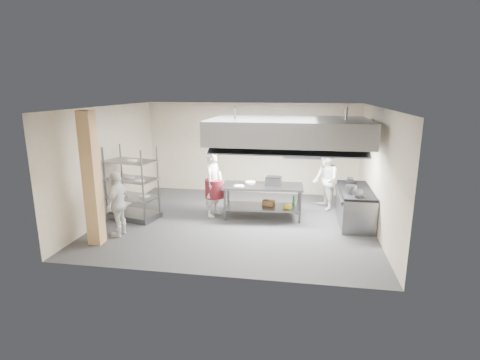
% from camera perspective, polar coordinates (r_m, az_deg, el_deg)
% --- Properties ---
extents(floor, '(7.00, 7.00, 0.00)m').
position_cam_1_polar(floor, '(10.01, -0.58, -6.35)').
color(floor, '#3A3A3C').
rests_on(floor, ground).
extents(ceiling, '(7.00, 7.00, 0.00)m').
position_cam_1_polar(ceiling, '(9.41, -0.62, 11.06)').
color(ceiling, silver).
rests_on(ceiling, wall_back).
extents(wall_back, '(7.00, 0.00, 7.00)m').
position_cam_1_polar(wall_back, '(12.52, 1.79, 4.82)').
color(wall_back, '#BEAF97').
rests_on(wall_back, ground).
extents(wall_left, '(0.00, 6.00, 6.00)m').
position_cam_1_polar(wall_left, '(10.77, -19.29, 2.58)').
color(wall_left, '#BEAF97').
rests_on(wall_left, ground).
extents(wall_right, '(0.00, 6.00, 6.00)m').
position_cam_1_polar(wall_right, '(9.64, 20.35, 1.26)').
color(wall_right, '#BEAF97').
rests_on(wall_right, ground).
extents(column, '(0.30, 0.30, 3.00)m').
position_cam_1_polar(column, '(8.86, -21.67, 0.10)').
color(column, tan).
rests_on(column, floor).
extents(exhaust_hood, '(4.00, 2.50, 0.60)m').
position_cam_1_polar(exhaust_hood, '(9.72, 7.44, 7.48)').
color(exhaust_hood, gray).
rests_on(exhaust_hood, ceiling).
extents(hood_strip_a, '(1.60, 0.12, 0.04)m').
position_cam_1_polar(hood_strip_a, '(9.83, 2.11, 5.78)').
color(hood_strip_a, white).
rests_on(hood_strip_a, exhaust_hood).
extents(hood_strip_b, '(1.60, 0.12, 0.04)m').
position_cam_1_polar(hood_strip_b, '(9.77, 12.68, 5.40)').
color(hood_strip_b, white).
rests_on(hood_strip_b, exhaust_hood).
extents(wall_shelf, '(1.50, 0.28, 0.04)m').
position_cam_1_polar(wall_shelf, '(12.26, 10.08, 4.42)').
color(wall_shelf, gray).
rests_on(wall_shelf, wall_back).
extents(island, '(2.20, 1.04, 0.91)m').
position_cam_1_polar(island, '(10.23, 3.47, -3.25)').
color(island, gray).
rests_on(island, floor).
extents(island_worktop, '(2.20, 1.04, 0.06)m').
position_cam_1_polar(island_worktop, '(10.11, 3.50, -0.95)').
color(island_worktop, gray).
rests_on(island_worktop, island).
extents(island_undershelf, '(2.02, 0.94, 0.04)m').
position_cam_1_polar(island_undershelf, '(10.28, 3.45, -4.08)').
color(island_undershelf, slate).
rests_on(island_undershelf, island).
extents(pass_rack, '(1.45, 1.05, 1.97)m').
position_cam_1_polar(pass_rack, '(10.41, -16.13, -0.47)').
color(pass_rack, gray).
rests_on(pass_rack, floor).
extents(cooking_range, '(0.80, 2.00, 0.84)m').
position_cam_1_polar(cooking_range, '(10.32, 17.06, -3.91)').
color(cooking_range, slate).
rests_on(cooking_range, floor).
extents(range_top, '(0.78, 1.96, 0.06)m').
position_cam_1_polar(range_top, '(10.20, 17.23, -1.49)').
color(range_top, black).
rests_on(range_top, cooking_range).
extents(chef_head, '(0.61, 0.76, 1.82)m').
position_cam_1_polar(chef_head, '(10.27, -4.03, -0.55)').
color(chef_head, silver).
rests_on(chef_head, floor).
extents(chef_line, '(0.86, 0.99, 1.74)m').
position_cam_1_polar(chef_line, '(11.09, 12.85, -0.02)').
color(chef_line, white).
rests_on(chef_line, floor).
extents(chef_plating, '(0.41, 0.94, 1.58)m').
position_cam_1_polar(chef_plating, '(9.34, -18.07, -3.46)').
color(chef_plating, white).
rests_on(chef_plating, floor).
extents(griddle, '(0.44, 0.35, 0.21)m').
position_cam_1_polar(griddle, '(10.14, 5.13, -0.17)').
color(griddle, slate).
rests_on(griddle, island_worktop).
extents(wicker_basket, '(0.36, 0.29, 0.14)m').
position_cam_1_polar(wicker_basket, '(10.32, 4.38, -3.49)').
color(wicker_basket, olive).
rests_on(wicker_basket, island_undershelf).
extents(stockpot, '(0.27, 0.27, 0.19)m').
position_cam_1_polar(stockpot, '(9.78, 16.59, -1.33)').
color(stockpot, gray).
rests_on(stockpot, range_top).
extents(plate_stack, '(0.28, 0.28, 0.05)m').
position_cam_1_polar(plate_stack, '(10.50, -16.00, -2.35)').
color(plate_stack, white).
rests_on(plate_stack, pass_rack).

